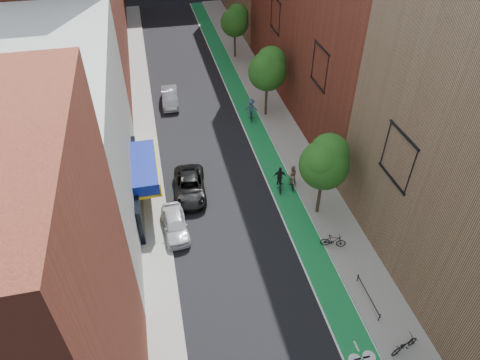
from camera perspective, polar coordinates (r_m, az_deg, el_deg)
ground at (r=24.61m, az=5.88°, el=-22.39°), size 160.00×160.00×0.00m
bike_lane at (r=43.50m, az=0.64°, el=9.70°), size 2.00×68.00×0.01m
sidewalk_left at (r=42.58m, az=-12.71°, el=8.06°), size 2.00×68.00×0.15m
sidewalk_right at (r=44.04m, az=3.86°, el=10.11°), size 3.00×68.00×0.15m
building_left_near_red at (r=17.84m, az=-28.72°, el=-17.54°), size 8.00×10.00×16.00m
building_left_white at (r=29.87m, az=-22.70°, el=4.59°), size 8.00×20.00×12.00m
tree_near at (r=28.76m, az=11.28°, el=2.45°), size 3.40×3.36×6.42m
tree_mid at (r=39.94m, az=3.74°, el=14.64°), size 3.55×3.53×6.74m
tree_far at (r=52.69m, az=-0.67°, el=20.54°), size 3.30×3.25×6.21m
parked_car_white at (r=29.75m, az=-8.67°, el=-5.84°), size 1.83×4.10×1.37m
parked_car_black at (r=32.54m, az=-6.72°, el=-0.86°), size 2.73×5.19×1.39m
parked_car_silver at (r=44.30m, az=-9.33°, el=10.81°), size 1.74×4.47×1.45m
cyclist_lane_near at (r=33.07m, az=6.93°, el=0.27°), size 0.86×1.54×1.98m
cyclist_lane_mid at (r=32.94m, az=5.34°, el=-0.14°), size 1.09×2.00×1.95m
cyclist_lane_far at (r=40.92m, az=1.49°, el=9.28°), size 1.31×1.55×2.18m
parked_bike_mid at (r=29.04m, az=12.32°, el=-7.95°), size 1.76×1.01×1.02m
parked_bike_far at (r=25.62m, az=21.11°, el=-19.84°), size 1.90×1.11×0.94m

